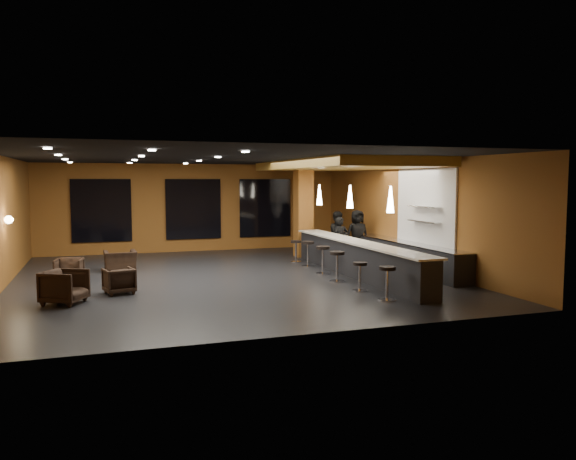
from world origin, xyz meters
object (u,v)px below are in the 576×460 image
object	(u,v)px
column	(303,210)
pendant_0	(390,199)
armchair_a	(65,287)
bar_stool_2	(337,262)
bar_stool_5	(296,248)
armchair_c	(69,270)
bar_stool_3	(323,256)
pendant_1	(350,197)
bar_stool_0	(387,279)
staff_c	(357,235)
pendant_2	(319,195)
prep_counter	(407,257)
staff_a	(341,240)
armchair_d	(120,261)
bar_counter	(357,259)
bar_stool_4	(308,250)
staff_b	(339,236)
armchair_b	(119,281)
bar_stool_1	(360,273)

from	to	relation	value
column	pendant_0	distance (m)	6.63
armchair_a	bar_stool_2	size ratio (longest dim) A/B	1.01
bar_stool_5	armchair_c	bearing A→B (deg)	-168.20
bar_stool_2	bar_stool_3	distance (m)	1.33
pendant_1	bar_stool_0	distance (m)	4.33
staff_c	pendant_2	bearing A→B (deg)	-169.83
staff_c	prep_counter	bearing A→B (deg)	-82.16
pendant_1	staff_c	distance (m)	3.54
staff_a	staff_c	xyz separation A→B (m)	(0.88, 0.52, 0.10)
armchair_d	bar_stool_2	distance (m)	6.96
bar_counter	armchair_a	xyz separation A→B (m)	(-8.03, -1.28, -0.10)
bar_stool_4	armchair_d	bearing A→B (deg)	169.51
pendant_2	staff_a	xyz separation A→B (m)	(0.72, -0.22, -1.56)
staff_b	armchair_d	distance (m)	7.49
pendant_2	bar_stool_4	bearing A→B (deg)	-131.71
column	bar_stool_0	world-z (taller)	column
pendant_1	bar_counter	bearing A→B (deg)	-90.00
pendant_0	armchair_d	world-z (taller)	pendant_0
armchair_a	pendant_2	bearing A→B (deg)	-34.21
pendant_1	armchair_b	world-z (taller)	pendant_1
armchair_c	staff_a	bearing A→B (deg)	15.50
pendant_2	staff_c	bearing A→B (deg)	10.48
prep_counter	pendant_2	xyz separation A→B (m)	(-2.00, 2.50, 1.92)
bar_stool_1	bar_stool_5	world-z (taller)	bar_stool_5
bar_stool_5	prep_counter	bearing A→B (deg)	-45.06
bar_stool_2	bar_stool_5	distance (m)	3.96
armchair_c	armchair_d	size ratio (longest dim) A/B	0.75
bar_counter	pendant_1	world-z (taller)	pendant_1
bar_stool_3	staff_a	bearing A→B (deg)	54.28
armchair_a	bar_stool_4	distance (m)	8.09
bar_stool_0	bar_stool_3	world-z (taller)	bar_stool_3
pendant_1	staff_b	distance (m)	3.20
bar_counter	armchair_d	xyz separation A→B (m)	(-6.64, 3.28, -0.18)
pendant_0	bar_stool_2	xyz separation A→B (m)	(-0.93, 1.32, -1.80)
staff_a	staff_b	xyz separation A→B (m)	(0.11, 0.44, 0.09)
pendant_2	bar_stool_3	xyz separation A→B (m)	(-0.82, -2.36, -1.80)
staff_b	bar_stool_5	world-z (taller)	staff_b
column	staff_b	size ratio (longest dim) A/B	2.00
staff_a	armchair_c	world-z (taller)	staff_a
armchair_d	bar_stool_0	size ratio (longest dim) A/B	1.19
pendant_1	pendant_2	distance (m)	2.50
pendant_2	staff_c	world-z (taller)	pendant_2
pendant_0	bar_stool_3	bearing A→B (deg)	107.24
pendant_1	bar_stool_5	size ratio (longest dim) A/B	0.93
armchair_a	armchair_b	bearing A→B (deg)	-28.63
pendant_2	prep_counter	bearing A→B (deg)	-51.34
bar_stool_2	bar_stool_3	xyz separation A→B (m)	(0.11, 1.32, -0.00)
armchair_d	staff_b	bearing A→B (deg)	176.44
armchair_d	bar_stool_3	xyz separation A→B (m)	(5.82, -2.64, 0.23)
pendant_2	bar_stool_3	world-z (taller)	pendant_2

